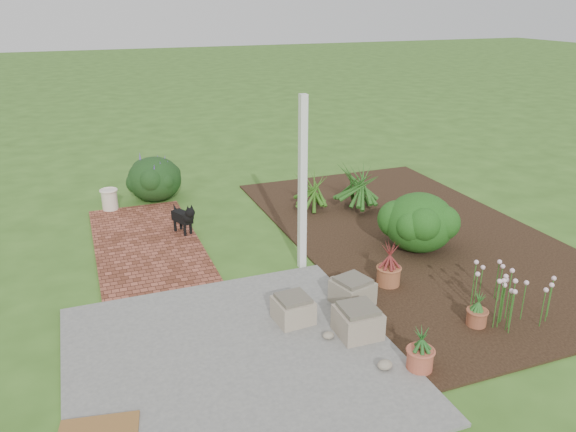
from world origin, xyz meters
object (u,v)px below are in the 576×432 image
object	(u,v)px
stone_trough_near	(358,322)
cream_ceramic_urn	(110,200)
evergreen_shrub	(419,221)
black_dog	(184,217)

from	to	relation	value
stone_trough_near	cream_ceramic_urn	world-z (taller)	cream_ceramic_urn
stone_trough_near	evergreen_shrub	size ratio (longest dim) A/B	0.44
stone_trough_near	cream_ceramic_urn	size ratio (longest dim) A/B	1.25
black_dog	evergreen_shrub	size ratio (longest dim) A/B	0.50
black_dog	evergreen_shrub	bearing A→B (deg)	-54.22
black_dog	evergreen_shrub	distance (m)	3.76
stone_trough_near	black_dog	xyz separation A→B (m)	(-1.27, 3.68, 0.14)
evergreen_shrub	black_dog	bearing A→B (deg)	150.32
evergreen_shrub	stone_trough_near	bearing A→B (deg)	-137.62
cream_ceramic_urn	black_dog	bearing A→B (deg)	-56.81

